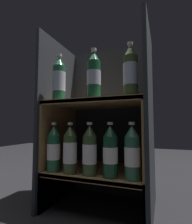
# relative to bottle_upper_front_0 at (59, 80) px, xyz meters

# --- Properties ---
(fridge_back_wall) EXTENTS (0.59, 0.02, 1.01)m
(fridge_back_wall) POSITION_rel_bottle_upper_front_0_xyz_m (0.19, 0.37, -0.22)
(fridge_back_wall) COLOR #23262B
(fridge_back_wall) RESTS_ON ground_plane
(fridge_side_left) EXTENTS (0.02, 0.45, 1.01)m
(fridge_side_left) POSITION_rel_bottle_upper_front_0_xyz_m (-0.10, 0.15, -0.22)
(fridge_side_left) COLOR #23262B
(fridge_side_left) RESTS_ON ground_plane
(fridge_side_right) EXTENTS (0.02, 0.45, 1.01)m
(fridge_side_right) POSITION_rel_bottle_upper_front_0_xyz_m (0.48, 0.15, -0.22)
(fridge_side_right) COLOR #23262B
(fridge_side_right) RESTS_ON ground_plane
(shelf_lower) EXTENTS (0.55, 0.41, 0.22)m
(shelf_lower) POSITION_rel_bottle_upper_front_0_xyz_m (0.19, 0.14, -0.55)
(shelf_lower) COLOR #9E7547
(shelf_lower) RESTS_ON ground_plane
(shelf_upper) EXTENTS (0.55, 0.41, 0.61)m
(shelf_upper) POSITION_rel_bottle_upper_front_0_xyz_m (0.19, 0.15, -0.30)
(shelf_upper) COLOR #9E7547
(shelf_upper) RESTS_ON ground_plane
(bottle_upper_front_0) EXTENTS (0.07, 0.07, 0.27)m
(bottle_upper_front_0) POSITION_rel_bottle_upper_front_0_xyz_m (0.00, 0.00, 0.00)
(bottle_upper_front_0) COLOR #1E5638
(bottle_upper_front_0) RESTS_ON shelf_upper
(bottle_upper_front_1) EXTENTS (0.07, 0.07, 0.27)m
(bottle_upper_front_1) POSITION_rel_bottle_upper_front_0_xyz_m (0.21, 0.00, 0.00)
(bottle_upper_front_1) COLOR #194C2D
(bottle_upper_front_1) RESTS_ON shelf_upper
(bottle_upper_front_2) EXTENTS (0.07, 0.07, 0.27)m
(bottle_upper_front_2) POSITION_rel_bottle_upper_front_0_xyz_m (0.40, 0.00, 0.00)
(bottle_upper_front_2) COLOR #384C28
(bottle_upper_front_2) RESTS_ON shelf_upper
(bottle_lower_front_0) EXTENTS (0.07, 0.07, 0.27)m
(bottle_lower_front_0) POSITION_rel_bottle_upper_front_0_xyz_m (-0.03, 0.00, -0.39)
(bottle_lower_front_0) COLOR #1E5638
(bottle_lower_front_0) RESTS_ON shelf_lower
(bottle_lower_front_1) EXTENTS (0.07, 0.07, 0.27)m
(bottle_lower_front_1) POSITION_rel_bottle_upper_front_0_xyz_m (0.08, -0.00, -0.39)
(bottle_lower_front_1) COLOR #384C28
(bottle_lower_front_1) RESTS_ON shelf_lower
(bottle_lower_front_2) EXTENTS (0.07, 0.07, 0.27)m
(bottle_lower_front_2) POSITION_rel_bottle_upper_front_0_xyz_m (0.19, 0.00, -0.39)
(bottle_lower_front_2) COLOR #384C28
(bottle_lower_front_2) RESTS_ON shelf_lower
(bottle_lower_front_3) EXTENTS (0.07, 0.07, 0.27)m
(bottle_lower_front_3) POSITION_rel_bottle_upper_front_0_xyz_m (0.30, 0.00, -0.39)
(bottle_lower_front_3) COLOR #144228
(bottle_lower_front_3) RESTS_ON shelf_lower
(bottle_lower_front_4) EXTENTS (0.07, 0.07, 0.27)m
(bottle_lower_front_4) POSITION_rel_bottle_upper_front_0_xyz_m (0.40, 0.00, -0.39)
(bottle_lower_front_4) COLOR #285B42
(bottle_lower_front_4) RESTS_ON shelf_lower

